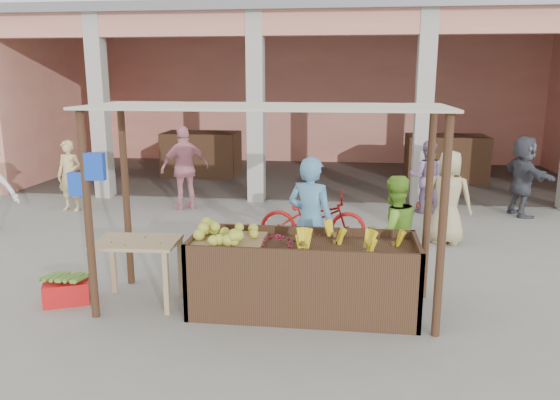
# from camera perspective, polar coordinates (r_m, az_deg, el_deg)

# --- Properties ---
(ground) EXTENTS (60.00, 60.00, 0.00)m
(ground) POSITION_cam_1_polar(r_m,az_deg,el_deg) (6.62, -1.99, -11.26)
(ground) COLOR gray
(ground) RESTS_ON ground
(market_building) EXTENTS (14.40, 6.40, 4.20)m
(market_building) POSITION_cam_1_polar(r_m,az_deg,el_deg) (14.91, 3.69, 12.84)
(market_building) COLOR #EB9C7B
(market_building) RESTS_ON ground
(fruit_stall) EXTENTS (2.60, 0.95, 0.80)m
(fruit_stall) POSITION_cam_1_polar(r_m,az_deg,el_deg) (6.41, 2.45, -8.22)
(fruit_stall) COLOR #4B2D1E
(fruit_stall) RESTS_ON ground
(stall_awning) EXTENTS (4.09, 1.35, 2.39)m
(stall_awning) POSITION_cam_1_polar(r_m,az_deg,el_deg) (6.14, -2.18, 6.06)
(stall_awning) COLOR #4B2D1E
(stall_awning) RESTS_ON ground
(banana_heap) EXTENTS (1.16, 0.63, 0.21)m
(banana_heap) POSITION_cam_1_polar(r_m,az_deg,el_deg) (6.21, 6.93, -4.08)
(banana_heap) COLOR yellow
(banana_heap) RESTS_ON fruit_stall
(melon_tray) EXTENTS (0.83, 0.72, 0.22)m
(melon_tray) POSITION_cam_1_polar(r_m,az_deg,el_deg) (6.33, -5.52, -3.75)
(melon_tray) COLOR #90714A
(melon_tray) RESTS_ON fruit_stall
(berry_heap) EXTENTS (0.46, 0.38, 0.15)m
(berry_heap) POSITION_cam_1_polar(r_m,az_deg,el_deg) (6.27, -0.31, -4.11)
(berry_heap) COLOR maroon
(berry_heap) RESTS_ON fruit_stall
(side_table) EXTENTS (1.01, 0.70, 0.79)m
(side_table) POSITION_cam_1_polar(r_m,az_deg,el_deg) (6.76, -14.69, -5.23)
(side_table) COLOR tan
(side_table) RESTS_ON ground
(papaya_pile) EXTENTS (0.75, 0.43, 0.21)m
(papaya_pile) POSITION_cam_1_polar(r_m,az_deg,el_deg) (6.69, -14.81, -3.23)
(papaya_pile) COLOR #4A872C
(papaya_pile) RESTS_ON side_table
(red_crate) EXTENTS (0.63, 0.56, 0.27)m
(red_crate) POSITION_cam_1_polar(r_m,az_deg,el_deg) (7.22, -21.39, -8.89)
(red_crate) COLOR red
(red_crate) RESTS_ON ground
(plantain_bundle) EXTENTS (0.41, 0.29, 0.08)m
(plantain_bundle) POSITION_cam_1_polar(r_m,az_deg,el_deg) (7.16, -21.50, -7.57)
(plantain_bundle) COLOR #5F8F34
(plantain_bundle) RESTS_ON red_crate
(produce_sacks) EXTENTS (1.02, 0.76, 0.62)m
(produce_sacks) POSITION_cam_1_polar(r_m,az_deg,el_deg) (11.63, 15.78, 0.50)
(produce_sacks) COLOR maroon
(produce_sacks) RESTS_ON ground
(vendor_blue) EXTENTS (0.82, 0.71, 1.83)m
(vendor_blue) POSITION_cam_1_polar(r_m,az_deg,el_deg) (7.04, 3.21, -1.86)
(vendor_blue) COLOR #5F9ED2
(vendor_blue) RESTS_ON ground
(vendor_green) EXTENTS (0.87, 0.71, 1.57)m
(vendor_green) POSITION_cam_1_polar(r_m,az_deg,el_deg) (7.09, 11.70, -3.10)
(vendor_green) COLOR #7DBF33
(vendor_green) RESTS_ON ground
(motorcycle) EXTENTS (0.67, 1.80, 0.93)m
(motorcycle) POSITION_cam_1_polar(r_m,az_deg,el_deg) (8.82, 3.45, -1.86)
(motorcycle) COLOR #A21211
(motorcycle) RESTS_ON ground
(shopper_b) EXTENTS (1.21, 1.11, 1.84)m
(shopper_b) POSITION_cam_1_polar(r_m,az_deg,el_deg) (11.30, -9.90, 3.60)
(shopper_b) COLOR pink
(shopper_b) RESTS_ON ground
(shopper_c) EXTENTS (0.95, 0.78, 1.70)m
(shopper_c) POSITION_cam_1_polar(r_m,az_deg,el_deg) (9.25, 17.19, 0.75)
(shopper_c) COLOR tan
(shopper_c) RESTS_ON ground
(shopper_d) EXTENTS (1.00, 1.65, 1.67)m
(shopper_d) POSITION_cam_1_polar(r_m,az_deg,el_deg) (11.63, 24.06, 2.51)
(shopper_d) COLOR #454750
(shopper_d) RESTS_ON ground
(shopper_e) EXTENTS (0.60, 0.48, 1.50)m
(shopper_e) POSITION_cam_1_polar(r_m,az_deg,el_deg) (11.86, -21.14, 2.53)
(shopper_e) COLOR #DABB77
(shopper_e) RESTS_ON ground
(shopper_f) EXTENTS (0.83, 0.55, 1.58)m
(shopper_f) POSITION_cam_1_polar(r_m,az_deg,el_deg) (11.27, 15.06, 2.67)
(shopper_f) COLOR gray
(shopper_f) RESTS_ON ground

